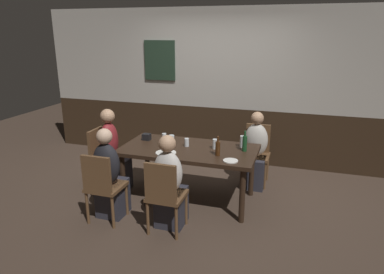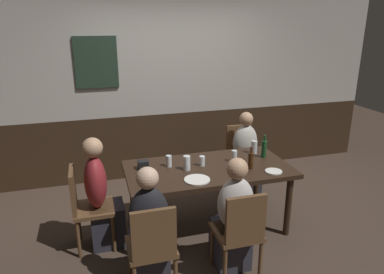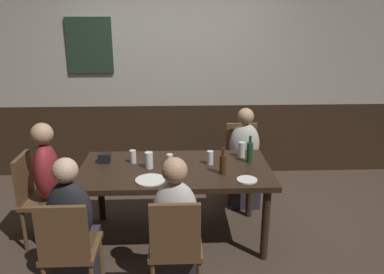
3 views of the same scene
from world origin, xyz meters
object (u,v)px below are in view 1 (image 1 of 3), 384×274
at_px(pint_glass_amber, 187,143).
at_px(plate_white_small, 231,161).
at_px(pint_glass_stout, 172,141).
at_px(person_left_near, 110,180).
at_px(condiment_caddy, 147,137).
at_px(person_right_far, 255,156).
at_px(tumbler_short, 242,142).
at_px(chair_head_west, 103,155).
at_px(tumbler_water, 215,145).
at_px(chair_mid_near, 164,193).
at_px(beer_bottle_brown, 218,148).
at_px(chair_right_far, 256,151).
at_px(person_head_west, 113,156).
at_px(person_mid_near, 170,189).
at_px(chair_left_near, 102,184).
at_px(beer_glass_tall, 164,138).
at_px(plate_white_large, 166,153).
at_px(beer_bottle_green, 245,143).
at_px(dining_table, 189,154).

xyz_separation_m(pint_glass_amber, plate_white_small, (0.67, -0.37, -0.04)).
distance_m(pint_glass_stout, pint_glass_amber, 0.20).
xyz_separation_m(person_left_near, condiment_caddy, (0.10, 0.88, 0.30)).
distance_m(person_right_far, tumbler_short, 0.58).
xyz_separation_m(chair_head_west, tumbler_water, (1.64, 0.07, 0.30)).
xyz_separation_m(tumbler_short, tumbler_water, (-0.33, -0.18, -0.01)).
bearing_deg(chair_head_west, chair_mid_near, -33.91).
bearing_deg(tumbler_short, person_right_far, 75.62).
bearing_deg(chair_mid_near, beer_bottle_brown, 59.41).
xyz_separation_m(chair_right_far, pint_glass_stout, (-1.02, -0.87, 0.32)).
bearing_deg(pint_glass_stout, person_head_west, -179.69).
bearing_deg(pint_glass_amber, person_mid_near, -86.29).
bearing_deg(person_left_near, beer_bottle_brown, 24.79).
relative_size(chair_left_near, pint_glass_stout, 5.60).
height_order(chair_mid_near, pint_glass_amber, chair_mid_near).
xyz_separation_m(person_mid_near, beer_glass_tall, (-0.40, 0.86, 0.32)).
xyz_separation_m(chair_head_west, person_head_west, (0.16, 0.00, 0.01)).
bearing_deg(person_right_far, person_head_west, -159.68).
xyz_separation_m(pint_glass_stout, tumbler_water, (0.57, 0.07, -0.01)).
xyz_separation_m(chair_right_far, chair_left_near, (-1.57, -1.75, 0.00)).
relative_size(person_right_far, condiment_caddy, 10.16).
relative_size(chair_left_near, plate_white_large, 3.37).
relative_size(person_mid_near, condiment_caddy, 10.31).
relative_size(person_right_far, pint_glass_stout, 7.12).
xyz_separation_m(chair_left_near, person_right_far, (1.57, 1.59, -0.03)).
bearing_deg(chair_mid_near, chair_head_west, 146.09).
distance_m(chair_left_near, person_left_near, 0.16).
distance_m(person_right_far, plate_white_small, 1.07).
bearing_deg(beer_bottle_green, tumbler_short, 109.30).
xyz_separation_m(chair_mid_near, plate_white_small, (0.62, 0.57, 0.25)).
xyz_separation_m(person_right_far, pint_glass_stout, (-1.02, -0.71, 0.34)).
xyz_separation_m(person_left_near, plate_white_small, (1.40, 0.40, 0.27)).
height_order(chair_left_near, beer_bottle_green, beer_bottle_green).
height_order(chair_mid_near, beer_bottle_green, beer_bottle_green).
height_order(chair_head_west, chair_left_near, same).
bearing_deg(chair_mid_near, beer_bottle_green, 53.93).
bearing_deg(person_left_near, beer_glass_tall, 66.21).
height_order(chair_left_near, tumbler_water, chair_left_near).
distance_m(pint_glass_stout, tumbler_water, 0.58).
bearing_deg(chair_left_near, beer_bottle_brown, 30.81).
height_order(dining_table, beer_glass_tall, beer_glass_tall).
height_order(chair_left_near, person_left_near, person_left_near).
height_order(person_left_near, pint_glass_stout, person_left_near).
xyz_separation_m(beer_bottle_brown, condiment_caddy, (-1.11, 0.32, -0.05)).
bearing_deg(pint_glass_amber, beer_bottle_brown, -24.73).
relative_size(person_head_west, pint_glass_amber, 10.70).
xyz_separation_m(person_head_west, tumbler_short, (1.81, 0.25, 0.30)).
xyz_separation_m(chair_mid_near, plate_white_large, (-0.21, 0.60, 0.25)).
height_order(tumbler_short, condiment_caddy, tumbler_short).
bearing_deg(pint_glass_stout, pint_glass_amber, 16.96).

